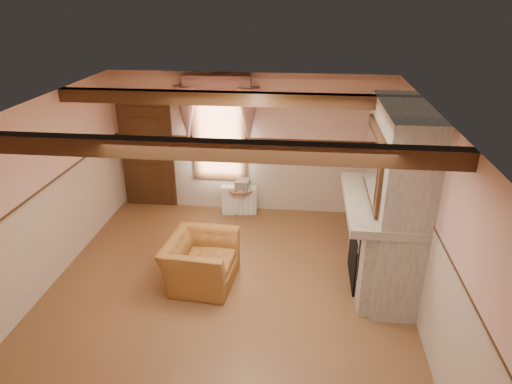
# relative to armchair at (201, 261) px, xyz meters

# --- Properties ---
(floor) EXTENTS (5.50, 6.00, 0.01)m
(floor) POSITION_rel_armchair_xyz_m (0.42, -0.27, -0.37)
(floor) COLOR brown
(floor) RESTS_ON ground
(ceiling) EXTENTS (5.50, 6.00, 0.01)m
(ceiling) POSITION_rel_armchair_xyz_m (0.42, -0.27, 2.43)
(ceiling) COLOR silver
(ceiling) RESTS_ON wall_back
(wall_back) EXTENTS (5.50, 0.02, 2.80)m
(wall_back) POSITION_rel_armchair_xyz_m (0.42, 2.73, 1.03)
(wall_back) COLOR #DEAA9A
(wall_back) RESTS_ON floor
(wall_front) EXTENTS (5.50, 0.02, 2.80)m
(wall_front) POSITION_rel_armchair_xyz_m (0.42, -3.27, 1.03)
(wall_front) COLOR #DEAA9A
(wall_front) RESTS_ON floor
(wall_left) EXTENTS (0.02, 6.00, 2.80)m
(wall_left) POSITION_rel_armchair_xyz_m (-2.33, -0.27, 1.03)
(wall_left) COLOR #DEAA9A
(wall_left) RESTS_ON floor
(wall_right) EXTENTS (0.02, 6.00, 2.80)m
(wall_right) POSITION_rel_armchair_xyz_m (3.17, -0.27, 1.03)
(wall_right) COLOR #DEAA9A
(wall_right) RESTS_ON floor
(wainscot) EXTENTS (5.50, 6.00, 1.50)m
(wainscot) POSITION_rel_armchair_xyz_m (0.42, -0.27, 0.38)
(wainscot) COLOR beige
(wainscot) RESTS_ON floor
(chair_rail) EXTENTS (5.50, 6.00, 0.08)m
(chair_rail) POSITION_rel_armchair_xyz_m (0.42, -0.27, 1.13)
(chair_rail) COLOR black
(chair_rail) RESTS_ON wainscot
(firebox) EXTENTS (0.20, 0.95, 0.90)m
(firebox) POSITION_rel_armchair_xyz_m (2.42, 0.33, 0.08)
(firebox) COLOR black
(firebox) RESTS_ON floor
(armchair) EXTENTS (1.09, 1.22, 0.74)m
(armchair) POSITION_rel_armchair_xyz_m (0.00, 0.00, 0.00)
(armchair) COLOR #9E662D
(armchair) RESTS_ON floor
(side_table) EXTENTS (0.53, 0.53, 0.55)m
(side_table) POSITION_rel_armchair_xyz_m (0.28, 2.43, -0.10)
(side_table) COLOR brown
(side_table) RESTS_ON floor
(book_stack) EXTENTS (0.28, 0.33, 0.20)m
(book_stack) POSITION_rel_armchair_xyz_m (0.32, 2.42, 0.28)
(book_stack) COLOR #B7AD8C
(book_stack) RESTS_ON side_table
(radiator) EXTENTS (0.71, 0.24, 0.60)m
(radiator) POSITION_rel_armchair_xyz_m (0.25, 2.43, -0.07)
(radiator) COLOR white
(radiator) RESTS_ON floor
(bowl) EXTENTS (0.38, 0.38, 0.09)m
(bowl) POSITION_rel_armchair_xyz_m (2.67, 0.43, 1.10)
(bowl) COLOR brown
(bowl) RESTS_ON mantel
(mantel_clock) EXTENTS (0.14, 0.24, 0.20)m
(mantel_clock) POSITION_rel_armchair_xyz_m (2.67, 1.01, 1.15)
(mantel_clock) COLOR #30210D
(mantel_clock) RESTS_ON mantel
(oil_lamp) EXTENTS (0.11, 0.11, 0.28)m
(oil_lamp) POSITION_rel_armchair_xyz_m (2.67, 0.94, 1.19)
(oil_lamp) COLOR #B58933
(oil_lamp) RESTS_ON mantel
(candle_red) EXTENTS (0.06, 0.06, 0.16)m
(candle_red) POSITION_rel_armchair_xyz_m (2.67, -0.33, 1.13)
(candle_red) COLOR #A12913
(candle_red) RESTS_ON mantel
(jar_yellow) EXTENTS (0.06, 0.06, 0.12)m
(jar_yellow) POSITION_rel_armchair_xyz_m (2.67, -0.29, 1.11)
(jar_yellow) COLOR gold
(jar_yellow) RESTS_ON mantel
(fireplace) EXTENTS (0.85, 2.00, 2.80)m
(fireplace) POSITION_rel_armchair_xyz_m (2.85, 0.33, 1.03)
(fireplace) COLOR gray
(fireplace) RESTS_ON floor
(mantel) EXTENTS (1.05, 2.05, 0.12)m
(mantel) POSITION_rel_armchair_xyz_m (2.67, 0.33, 0.99)
(mantel) COLOR gray
(mantel) RESTS_ON fireplace
(overmantel_mirror) EXTENTS (0.06, 1.44, 1.04)m
(overmantel_mirror) POSITION_rel_armchair_xyz_m (2.48, 0.33, 1.60)
(overmantel_mirror) COLOR silver
(overmantel_mirror) RESTS_ON fireplace
(door) EXTENTS (1.10, 0.10, 2.10)m
(door) POSITION_rel_armchair_xyz_m (-1.68, 2.67, 0.68)
(door) COLOR black
(door) RESTS_ON floor
(window) EXTENTS (1.06, 0.08, 2.02)m
(window) POSITION_rel_armchair_xyz_m (-0.18, 2.70, 1.28)
(window) COLOR white
(window) RESTS_ON wall_back
(window_drapes) EXTENTS (1.30, 0.14, 1.40)m
(window_drapes) POSITION_rel_armchair_xyz_m (-0.18, 2.61, 1.88)
(window_drapes) COLOR gray
(window_drapes) RESTS_ON wall_back
(ceiling_beam_front) EXTENTS (5.50, 0.18, 0.20)m
(ceiling_beam_front) POSITION_rel_armchair_xyz_m (0.42, -1.47, 2.33)
(ceiling_beam_front) COLOR black
(ceiling_beam_front) RESTS_ON ceiling
(ceiling_beam_back) EXTENTS (5.50, 0.18, 0.20)m
(ceiling_beam_back) POSITION_rel_armchair_xyz_m (0.42, 0.93, 2.33)
(ceiling_beam_back) COLOR black
(ceiling_beam_back) RESTS_ON ceiling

